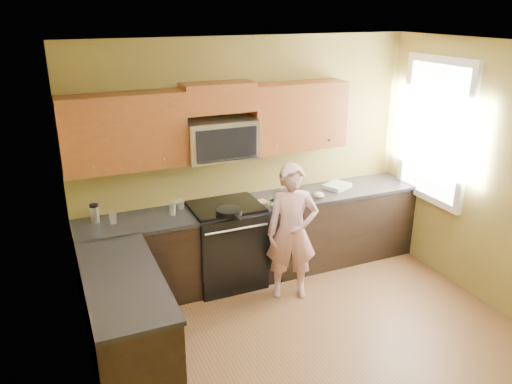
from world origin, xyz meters
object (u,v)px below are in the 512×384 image
microwave (221,158)px  butter_tub (275,206)px  frying_pan (229,214)px  stove (226,244)px  woman (292,232)px  travel_mug (96,222)px

microwave → butter_tub: microwave is taller
frying_pan → butter_tub: 0.58m
stove → woman: (0.55, -0.53, 0.27)m
microwave → woman: (0.55, -0.65, -0.70)m
woman → butter_tub: 0.40m
woman → travel_mug: 2.03m
microwave → frying_pan: 0.63m
stove → woman: bearing=-43.7°
microwave → butter_tub: size_ratio=6.52×
stove → frying_pan: size_ratio=1.98×
butter_tub → travel_mug: size_ratio=0.60×
frying_pan → butter_tub: bearing=4.2°
microwave → travel_mug: 1.45m
butter_tub → travel_mug: 1.90m
frying_pan → butter_tub: frying_pan is taller
woman → travel_mug: woman is taller
woman → frying_pan: bearing=177.8°
microwave → stove: bearing=-90.0°
microwave → travel_mug: bearing=179.0°
microwave → butter_tub: (0.51, -0.30, -0.53)m
frying_pan → butter_tub: (0.57, 0.08, -0.03)m
microwave → frying_pan: (-0.05, -0.38, -0.50)m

